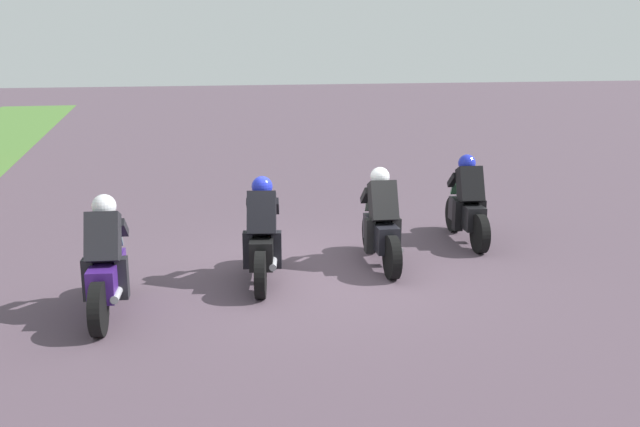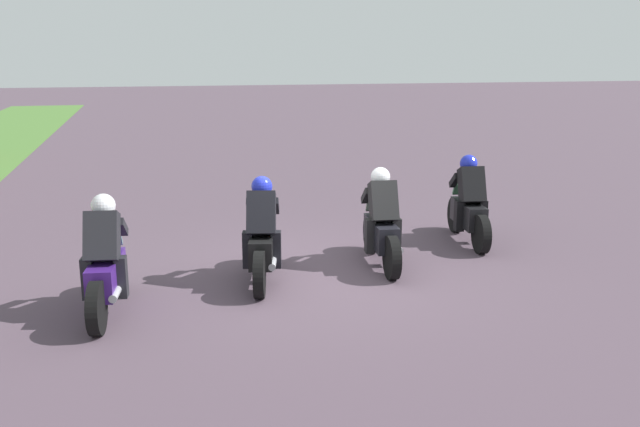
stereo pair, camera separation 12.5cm
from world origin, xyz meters
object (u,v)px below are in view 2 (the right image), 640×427
rider_lane_b (381,226)px  rider_lane_d (106,265)px  rider_lane_c (262,239)px  rider_lane_a (469,207)px

rider_lane_b → rider_lane_d: 4.14m
rider_lane_c → rider_lane_d: 2.23m
rider_lane_a → rider_lane_b: same height
rider_lane_b → rider_lane_c: same height
rider_lane_c → rider_lane_a: bearing=-59.5°
rider_lane_b → rider_lane_c: size_ratio=1.01×
rider_lane_a → rider_lane_d: same height
rider_lane_b → rider_lane_c: 1.92m
rider_lane_b → rider_lane_c: bearing=105.3°
rider_lane_b → rider_lane_d: size_ratio=1.00×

